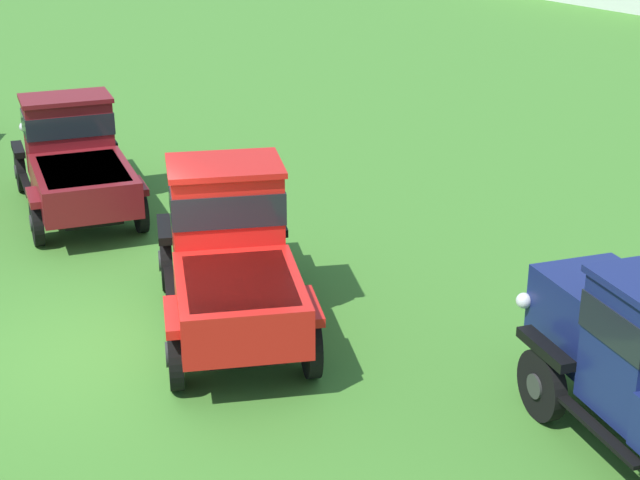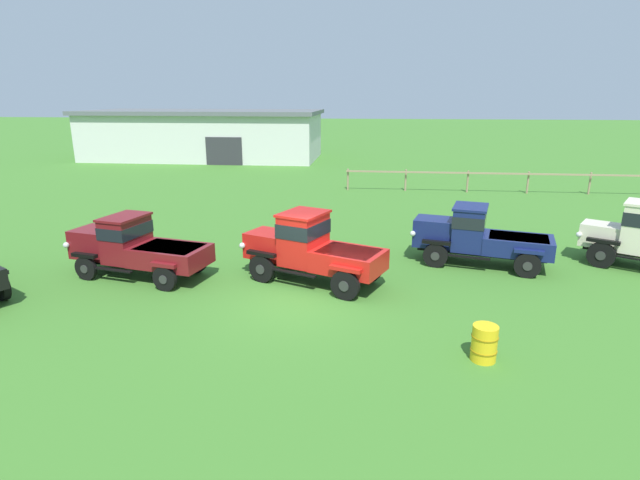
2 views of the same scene
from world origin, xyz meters
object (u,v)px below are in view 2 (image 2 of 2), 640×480
vintage_truck_second_in_line (135,246)px  oil_drum_beside_row (484,343)px  farm_shed (205,134)px  vintage_truck_midrow_center (310,248)px  vintage_truck_far_side (477,235)px

vintage_truck_second_in_line → oil_drum_beside_row: (10.48, -4.51, -0.60)m
oil_drum_beside_row → farm_shed: bearing=117.4°
vintage_truck_midrow_center → vintage_truck_second_in_line: bearing=-178.9°
farm_shed → oil_drum_beside_row: 41.04m
vintage_truck_far_side → vintage_truck_midrow_center: bearing=-157.7°
vintage_truck_second_in_line → vintage_truck_far_side: bearing=11.9°
farm_shed → vintage_truck_far_side: 35.58m
vintage_truck_second_in_line → vintage_truck_far_side: vintage_truck_far_side is taller
farm_shed → vintage_truck_midrow_center: bearing=-65.9°
oil_drum_beside_row → vintage_truck_far_side: bearing=81.3°
vintage_truck_midrow_center → vintage_truck_far_side: (5.67, 2.32, -0.07)m
vintage_truck_second_in_line → oil_drum_beside_row: bearing=-23.3°
vintage_truck_second_in_line → vintage_truck_midrow_center: vintage_truck_midrow_center is taller
farm_shed → oil_drum_beside_row: bearing=-62.6°
farm_shed → vintage_truck_second_in_line: (8.36, -31.91, -1.25)m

